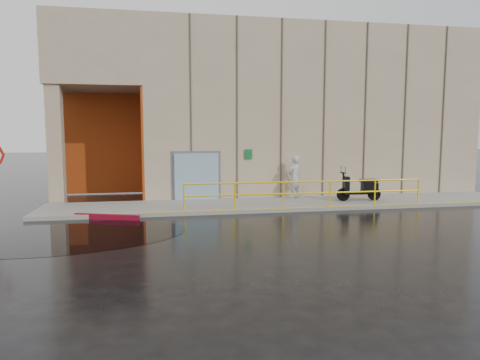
{
  "coord_description": "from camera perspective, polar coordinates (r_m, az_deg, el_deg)",
  "views": [
    {
      "loc": [
        -1.31,
        -12.52,
        3.01
      ],
      "look_at": [
        1.57,
        3.0,
        1.28
      ],
      "focal_mm": 32.0,
      "sensor_mm": 36.0,
      "label": 1
    }
  ],
  "objects": [
    {
      "name": "ground",
      "position": [
        12.94,
        -4.46,
        -7.23
      ],
      "size": [
        120.0,
        120.0,
        0.0
      ],
      "primitive_type": "plane",
      "color": "black",
      "rests_on": "ground"
    },
    {
      "name": "sidewalk",
      "position": [
        18.07,
        6.72,
        -3.15
      ],
      "size": [
        20.0,
        3.0,
        0.15
      ],
      "primitive_type": "cube",
      "color": "gray",
      "rests_on": "ground"
    },
    {
      "name": "building",
      "position": [
        24.39,
        4.78,
        9.03
      ],
      "size": [
        20.0,
        10.17,
        8.0
      ],
      "color": "tan",
      "rests_on": "ground"
    },
    {
      "name": "guardrail",
      "position": [
        16.79,
        8.93,
        -1.82
      ],
      "size": [
        9.56,
        0.06,
        1.03
      ],
      "color": "yellow",
      "rests_on": "sidewalk"
    },
    {
      "name": "person",
      "position": [
        18.98,
        7.26,
        0.39
      ],
      "size": [
        0.82,
        0.75,
        1.88
      ],
      "primitive_type": "imported",
      "rotation": [
        0.0,
        0.0,
        3.72
      ],
      "color": "#B1B0B6",
      "rests_on": "sidewalk"
    },
    {
      "name": "scooter",
      "position": [
        18.84,
        15.68,
        -0.11
      ],
      "size": [
        1.95,
        0.73,
        1.49
      ],
      "rotation": [
        0.0,
        0.0,
        -0.06
      ],
      "color": "black",
      "rests_on": "sidewalk"
    },
    {
      "name": "red_curb",
      "position": [
        15.78,
        -17.37,
        -4.71
      ],
      "size": [
        2.31,
        1.0,
        0.18
      ],
      "primitive_type": "cube",
      "rotation": [
        0.0,
        0.0,
        -0.36
      ],
      "color": "maroon",
      "rests_on": "ground"
    },
    {
      "name": "puddle",
      "position": [
        13.61,
        -21.87,
        -6.98
      ],
      "size": [
        7.49,
        5.3,
        0.01
      ],
      "primitive_type": "cube",
      "rotation": [
        0.0,
        0.0,
        0.16
      ],
      "color": "black",
      "rests_on": "ground"
    }
  ]
}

